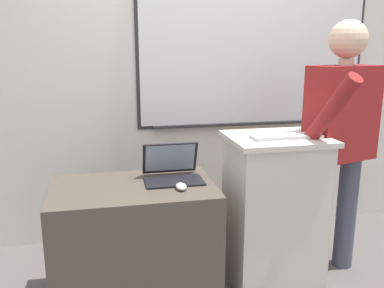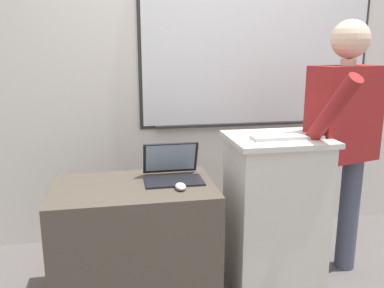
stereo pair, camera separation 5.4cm
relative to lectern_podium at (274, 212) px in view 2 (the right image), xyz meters
The scene contains 8 objects.
back_wall 1.27m from the lectern_podium, 107.09° to the left, with size 6.40×0.17×2.66m.
lectern_podium is the anchor object (origin of this frame).
side_desk 0.87m from the lectern_podium, behind, with size 0.92×0.59×0.70m.
person_presenter 0.65m from the lectern_podium, ahead, with size 0.61×0.61×1.63m.
laptop 0.69m from the lectern_podium, behind, with size 0.34×0.28×0.21m.
wireless_keyboard 0.49m from the lectern_podium, 64.25° to the right, with size 0.42×0.11×0.02m.
computer_mouse_by_laptop 0.66m from the lectern_podium, 169.82° to the right, with size 0.06×0.10×0.03m.
computer_mouse_by_keyboard 0.55m from the lectern_podium, 11.55° to the right, with size 0.06×0.10×0.03m.
Camera 2 is at (-0.64, -1.76, 1.47)m, focal length 38.00 mm.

